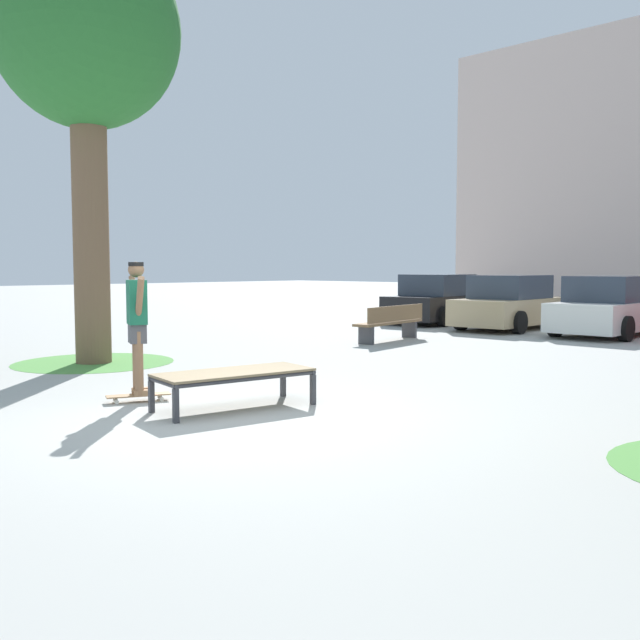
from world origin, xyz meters
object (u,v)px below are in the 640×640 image
(skater, at_px, (137,318))
(tree_near_left, at_px, (86,39))
(skate_box, at_px, (234,375))
(park_bench, at_px, (391,322))
(car_black, at_px, (439,300))
(car_white, at_px, (610,308))
(skateboard, at_px, (138,396))
(car_tan, at_px, (512,304))

(skater, xyz_separation_m, tree_near_left, (-3.84, 1.46, 4.62))
(skate_box, distance_m, park_bench, 8.36)
(car_black, bearing_deg, park_bench, -66.56)
(car_black, distance_m, park_bench, 5.81)
(skate_box, relative_size, car_white, 0.48)
(skateboard, bearing_deg, skate_box, 25.11)
(skater, distance_m, park_bench, 8.49)
(skate_box, relative_size, park_bench, 0.82)
(car_tan, relative_size, car_white, 1.01)
(park_bench, bearing_deg, tree_near_left, -102.76)
(skateboard, bearing_deg, car_white, 86.47)
(skate_box, bearing_deg, park_bench, 115.17)
(tree_near_left, bearing_deg, car_tan, 80.55)
(skate_box, distance_m, tree_near_left, 7.37)
(car_black, height_order, car_tan, same)
(skateboard, xyz_separation_m, park_bench, (-2.33, 8.14, 0.37))
(skate_box, height_order, car_black, car_black)
(park_bench, bearing_deg, skateboard, -74.04)
(tree_near_left, height_order, park_bench, tree_near_left)
(skateboard, bearing_deg, car_black, 109.00)
(skate_box, bearing_deg, skater, -154.94)
(car_black, bearing_deg, skate_box, -65.54)
(park_bench, bearing_deg, car_tan, 85.19)
(car_tan, relative_size, park_bench, 1.75)
(skate_box, bearing_deg, skateboard, -154.89)
(skateboard, relative_size, tree_near_left, 0.11)
(skater, bearing_deg, park_bench, 105.97)
(skater, bearing_deg, skateboard, -114.36)
(skater, height_order, car_white, skater)
(skate_box, height_order, car_tan, car_tan)
(skateboard, relative_size, car_tan, 0.19)
(skate_box, xyz_separation_m, skateboard, (-1.23, -0.58, -0.34))
(skate_box, height_order, skater, skater)
(park_bench, bearing_deg, skater, -74.03)
(skate_box, relative_size, skateboard, 2.48)
(car_tan, bearing_deg, skater, -81.61)
(skateboard, xyz_separation_m, car_white, (0.80, 13.05, 0.61))
(skateboard, relative_size, car_black, 0.19)
(skateboard, xyz_separation_m, car_tan, (-1.92, 13.02, 0.61))
(skater, height_order, car_black, skater)
(car_white, distance_m, park_bench, 5.82)
(skater, bearing_deg, skate_box, 25.06)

